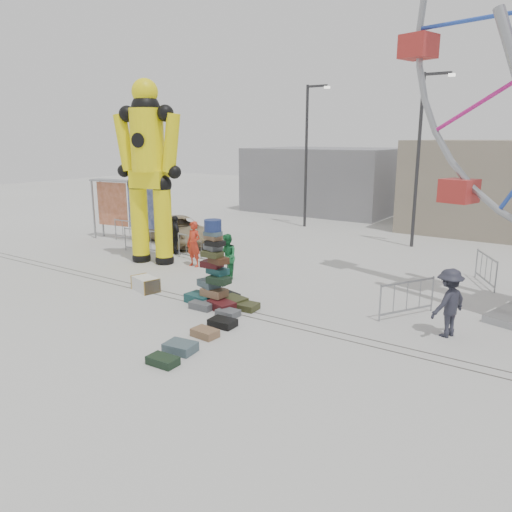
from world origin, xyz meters
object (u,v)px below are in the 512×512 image
Objects in this scene: barricade_wheel_front at (407,298)px; pedestrian_grey at (449,303)px; steamer_trunk at (146,284)px; banner_scaffold at (127,196)px; barricade_dummy_b at (142,241)px; crash_test_dummy at (148,166)px; lamp_post_left at (308,149)px; pedestrian_red at (194,244)px; barricade_dummy_a at (130,231)px; pedestrian_green at (227,257)px; suitcase_tower at (215,281)px; barricade_dummy_c at (193,248)px; pedestrian_black at (175,235)px; lamp_post_right at (420,152)px; barricade_wheel_back at (486,270)px; parked_suv at (179,230)px.

barricade_wheel_front is 1.67m from pedestrian_grey.
steamer_trunk is 9.77m from pedestrian_grey.
pedestrian_grey is (1.37, -0.89, 0.37)m from barricade_wheel_front.
banner_scaffold is 2.15× the size of barricade_dummy_b.
banner_scaffold is at bearing 157.85° from steamer_trunk.
lamp_post_left is at bearing 69.96° from crash_test_dummy.
steamer_trunk is (2.72, -3.01, -3.79)m from crash_test_dummy.
banner_scaffold is at bearing 108.62° from barricade_wheel_front.
pedestrian_grey is (9.60, 1.69, 0.69)m from steamer_trunk.
barricade_wheel_front is at bearing -2.99° from pedestrian_red.
pedestrian_green is (8.23, -2.68, 0.31)m from barricade_dummy_a.
banner_scaffold is (-9.90, 5.33, 1.54)m from suitcase_tower.
suitcase_tower reaches higher than barricade_dummy_c.
lamp_post_left is 17.19m from pedestrian_grey.
banner_scaffold is at bearing 159.17° from suitcase_tower.
suitcase_tower is 2.94m from steamer_trunk.
barricade_dummy_c is 1.58m from pedestrian_black.
barricade_dummy_c is at bearing -80.27° from pedestrian_grey.
pedestrian_red reaches higher than steamer_trunk.
lamp_post_right is 11.92m from pedestrian_black.
barricade_wheel_back is 1.17× the size of pedestrian_green.
pedestrian_grey is at bearing -16.38° from barricade_dummy_a.
banner_scaffold reaches higher than parked_suv.
lamp_post_right is at bearing 25.79° from barricade_dummy_a.
pedestrian_black reaches higher than barricade_wheel_front.
crash_test_dummy is 4.47× the size of pedestrian_green.
banner_scaffold is 3.48m from barricade_dummy_b.
suitcase_tower reaches higher than barricade_dummy_a.
pedestrian_green is at bearing -178.01° from pedestrian_black.
suitcase_tower is 7.05m from crash_test_dummy.
pedestrian_grey is at bearing 34.31° from pedestrian_green.
barricade_dummy_b is at bearing 160.10° from suitcase_tower.
crash_test_dummy is 5.86m from barricade_dummy_a.
barricade_wheel_back is (11.02, 3.19, 0.00)m from barricade_dummy_c.
pedestrian_green is at bearing -21.65° from barricade_dummy_a.
parked_suv is (-12.67, 3.91, 0.12)m from barricade_wheel_front.
barricade_dummy_b is 1.08× the size of pedestrian_grey.
barricade_dummy_a and barricade_dummy_b have the same top height.
steamer_trunk is at bearing -167.91° from suitcase_tower.
banner_scaffold is 2.15× the size of barricade_wheel_back.
lamp_post_left is at bearing 2.97° from parked_suv.
pedestrian_black is at bearing -137.82° from lamp_post_right.
suitcase_tower is 10.95m from barricade_dummy_a.
lamp_post_left is 1.86× the size of banner_scaffold.
banner_scaffold is at bearing 133.26° from parked_suv.
pedestrian_green is (-8.07, -4.67, 0.31)m from barricade_wheel_back.
lamp_post_left is 10.83m from barricade_dummy_c.
barricade_wheel_front is (2.77, -9.71, -3.93)m from lamp_post_right.
suitcase_tower is at bearing -33.43° from barricade_dummy_c.
pedestrian_grey reaches higher than barricade_dummy_a.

